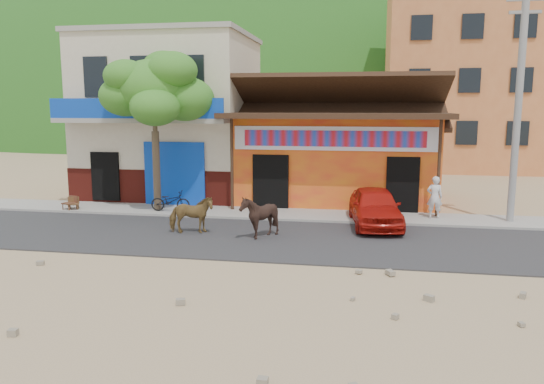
{
  "coord_description": "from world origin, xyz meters",
  "views": [
    {
      "loc": [
        3.19,
        -13.12,
        4.08
      ],
      "look_at": [
        0.35,
        3.0,
        1.4
      ],
      "focal_mm": 35.0,
      "sensor_mm": 36.0,
      "label": 1
    }
  ],
  "objects_px": {
    "utility_pole": "(518,104)",
    "pedestrian": "(435,197)",
    "cow_tan": "(191,215)",
    "cafe_chair_right": "(73,198)",
    "cow_dark": "(259,216)",
    "scooter": "(170,201)",
    "cafe_chair_left": "(69,197)",
    "tree": "(155,131)",
    "red_car": "(375,207)"
  },
  "relations": [
    {
      "from": "scooter",
      "to": "cow_tan",
      "type": "bearing_deg",
      "value": -151.75
    },
    {
      "from": "scooter",
      "to": "cafe_chair_left",
      "type": "xyz_separation_m",
      "value": [
        -3.99,
        -0.29,
        0.08
      ]
    },
    {
      "from": "tree",
      "to": "pedestrian",
      "type": "xyz_separation_m",
      "value": [
        10.26,
        0.28,
        -2.25
      ]
    },
    {
      "from": "cafe_chair_left",
      "to": "red_car",
      "type": "bearing_deg",
      "value": 15.16
    },
    {
      "from": "cow_dark",
      "to": "pedestrian",
      "type": "xyz_separation_m",
      "value": [
        5.62,
        3.58,
        0.16
      ]
    },
    {
      "from": "cow_tan",
      "to": "pedestrian",
      "type": "relative_size",
      "value": 0.95
    },
    {
      "from": "cow_tan",
      "to": "pedestrian",
      "type": "bearing_deg",
      "value": -79.75
    },
    {
      "from": "scooter",
      "to": "cafe_chair_right",
      "type": "distance_m",
      "value": 3.84
    },
    {
      "from": "cafe_chair_left",
      "to": "scooter",
      "type": "bearing_deg",
      "value": 21.74
    },
    {
      "from": "utility_pole",
      "to": "pedestrian",
      "type": "xyz_separation_m",
      "value": [
        -2.54,
        0.08,
        -3.25
      ]
    },
    {
      "from": "utility_pole",
      "to": "scooter",
      "type": "bearing_deg",
      "value": -178.06
    },
    {
      "from": "utility_pole",
      "to": "cafe_chair_right",
      "type": "relative_size",
      "value": 9.17
    },
    {
      "from": "tree",
      "to": "cafe_chair_left",
      "type": "height_order",
      "value": "tree"
    },
    {
      "from": "cow_dark",
      "to": "cafe_chair_left",
      "type": "xyz_separation_m",
      "value": [
        -8.03,
        2.8,
        -0.12
      ]
    },
    {
      "from": "cow_tan",
      "to": "pedestrian",
      "type": "xyz_separation_m",
      "value": [
        7.87,
        3.4,
        0.23
      ]
    },
    {
      "from": "scooter",
      "to": "pedestrian",
      "type": "relative_size",
      "value": 1.0
    },
    {
      "from": "red_car",
      "to": "scooter",
      "type": "distance_m",
      "value": 7.61
    },
    {
      "from": "tree",
      "to": "cow_tan",
      "type": "height_order",
      "value": "tree"
    },
    {
      "from": "utility_pole",
      "to": "tree",
      "type": "bearing_deg",
      "value": -179.1
    },
    {
      "from": "utility_pole",
      "to": "pedestrian",
      "type": "distance_m",
      "value": 4.12
    },
    {
      "from": "red_car",
      "to": "scooter",
      "type": "xyz_separation_m",
      "value": [
        -7.57,
        0.79,
        -0.18
      ]
    },
    {
      "from": "pedestrian",
      "to": "cafe_chair_left",
      "type": "height_order",
      "value": "pedestrian"
    },
    {
      "from": "utility_pole",
      "to": "red_car",
      "type": "relative_size",
      "value": 2.07
    },
    {
      "from": "cow_dark",
      "to": "red_car",
      "type": "height_order",
      "value": "cow_dark"
    },
    {
      "from": "tree",
      "to": "cow_dark",
      "type": "relative_size",
      "value": 4.46
    },
    {
      "from": "cow_dark",
      "to": "pedestrian",
      "type": "distance_m",
      "value": 6.67
    },
    {
      "from": "pedestrian",
      "to": "cafe_chair_right",
      "type": "bearing_deg",
      "value": 3.81
    },
    {
      "from": "cow_dark",
      "to": "scooter",
      "type": "bearing_deg",
      "value": -138.87
    },
    {
      "from": "scooter",
      "to": "cafe_chair_right",
      "type": "bearing_deg",
      "value": 90.86
    },
    {
      "from": "red_car",
      "to": "cafe_chair_right",
      "type": "xyz_separation_m",
      "value": [
        -11.4,
        0.5,
        -0.14
      ]
    },
    {
      "from": "cow_tan",
      "to": "red_car",
      "type": "height_order",
      "value": "red_car"
    },
    {
      "from": "tree",
      "to": "pedestrian",
      "type": "relative_size",
      "value": 4.0
    },
    {
      "from": "cow_tan",
      "to": "cafe_chair_right",
      "type": "relative_size",
      "value": 1.63
    },
    {
      "from": "red_car",
      "to": "scooter",
      "type": "bearing_deg",
      "value": 167.34
    },
    {
      "from": "cow_tan",
      "to": "cow_dark",
      "type": "xyz_separation_m",
      "value": [
        2.25,
        -0.19,
        0.07
      ]
    },
    {
      "from": "utility_pole",
      "to": "cow_tan",
      "type": "bearing_deg",
      "value": -162.34
    },
    {
      "from": "cow_tan",
      "to": "scooter",
      "type": "relative_size",
      "value": 0.95
    },
    {
      "from": "utility_pole",
      "to": "scooter",
      "type": "xyz_separation_m",
      "value": [
        -12.2,
        -0.41,
        -3.61
      ]
    },
    {
      "from": "scooter",
      "to": "pedestrian",
      "type": "bearing_deg",
      "value": -90.48
    },
    {
      "from": "cow_dark",
      "to": "cafe_chair_left",
      "type": "relative_size",
      "value": 1.42
    },
    {
      "from": "utility_pole",
      "to": "cow_tan",
      "type": "height_order",
      "value": "utility_pole"
    },
    {
      "from": "utility_pole",
      "to": "cow_dark",
      "type": "relative_size",
      "value": 5.94
    },
    {
      "from": "tree",
      "to": "utility_pole",
      "type": "bearing_deg",
      "value": 0.9
    },
    {
      "from": "scooter",
      "to": "cafe_chair_right",
      "type": "xyz_separation_m",
      "value": [
        -3.83,
        -0.29,
        0.04
      ]
    },
    {
      "from": "tree",
      "to": "scooter",
      "type": "xyz_separation_m",
      "value": [
        0.6,
        -0.21,
        -2.61
      ]
    },
    {
      "from": "cow_dark",
      "to": "utility_pole",
      "type": "bearing_deg",
      "value": 101.74
    },
    {
      "from": "cow_tan",
      "to": "cafe_chair_left",
      "type": "relative_size",
      "value": 1.5
    },
    {
      "from": "pedestrian",
      "to": "cafe_chair_right",
      "type": "xyz_separation_m",
      "value": [
        -13.49,
        -0.78,
        -0.31
      ]
    },
    {
      "from": "tree",
      "to": "cafe_chair_right",
      "type": "xyz_separation_m",
      "value": [
        -3.23,
        -0.5,
        -2.56
      ]
    },
    {
      "from": "red_car",
      "to": "cow_tan",
      "type": "bearing_deg",
      "value": -166.63
    }
  ]
}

